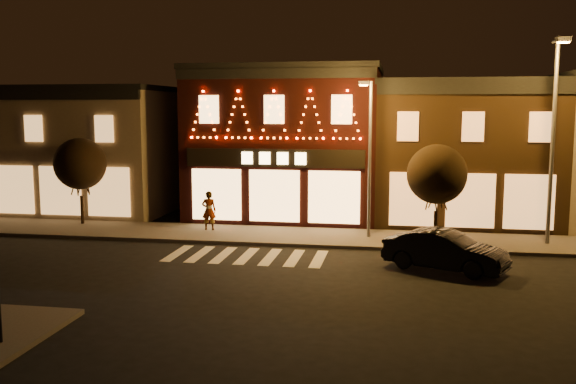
# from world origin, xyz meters

# --- Properties ---
(ground) EXTENTS (120.00, 120.00, 0.00)m
(ground) POSITION_xyz_m (0.00, 0.00, 0.00)
(ground) COLOR black
(ground) RESTS_ON ground
(sidewalk_far) EXTENTS (44.00, 4.00, 0.15)m
(sidewalk_far) POSITION_xyz_m (2.00, 8.00, 0.07)
(sidewalk_far) COLOR #47423D
(sidewalk_far) RESTS_ON ground
(building_left) EXTENTS (12.20, 8.28, 7.30)m
(building_left) POSITION_xyz_m (-13.00, 13.99, 3.66)
(building_left) COLOR #776755
(building_left) RESTS_ON ground
(building_pulp) EXTENTS (10.20, 8.34, 8.30)m
(building_pulp) POSITION_xyz_m (0.00, 13.98, 4.16)
(building_pulp) COLOR black
(building_pulp) RESTS_ON ground
(building_right_a) EXTENTS (9.20, 8.28, 7.50)m
(building_right_a) POSITION_xyz_m (9.50, 13.99, 3.76)
(building_right_a) COLOR #352312
(building_right_a) RESTS_ON ground
(streetlamp_mid) EXTENTS (0.56, 1.63, 7.12)m
(streetlamp_mid) POSITION_xyz_m (4.76, 7.93, 4.33)
(streetlamp_mid) COLOR #59595E
(streetlamp_mid) RESTS_ON sidewalk_far
(streetlamp_right) EXTENTS (0.59, 2.02, 8.79)m
(streetlamp_right) POSITION_xyz_m (12.60, 7.80, 5.31)
(streetlamp_right) COLOR #59595E
(streetlamp_right) RESTS_ON sidewalk_far
(tree_left) EXTENTS (2.64, 2.64, 4.42)m
(tree_left) POSITION_xyz_m (-9.92, 9.01, 3.24)
(tree_left) COLOR black
(tree_left) RESTS_ON sidewalk_far
(tree_right) EXTENTS (2.61, 2.61, 4.36)m
(tree_right) POSITION_xyz_m (7.76, 7.27, 3.20)
(tree_right) COLOR black
(tree_right) RESTS_ON sidewalk_far
(dark_sedan) EXTENTS (4.80, 3.30, 1.50)m
(dark_sedan) POSITION_xyz_m (7.89, 3.06, 0.75)
(dark_sedan) COLOR black
(dark_sedan) RESTS_ON ground
(pedestrian) EXTENTS (0.75, 0.54, 1.91)m
(pedestrian) POSITION_xyz_m (-2.98, 8.51, 1.11)
(pedestrian) COLOR gray
(pedestrian) RESTS_ON sidewalk_far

